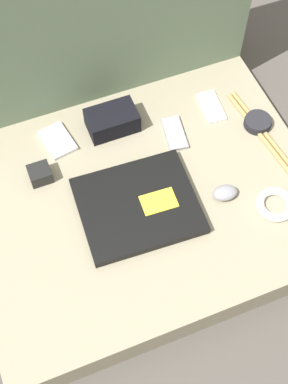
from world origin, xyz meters
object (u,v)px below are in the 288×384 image
Objects in this scene: phone_black at (174,133)px; camera_pouch at (114,120)px; phone_small at (211,107)px; computer_mouse at (225,193)px; laptop at (138,206)px; phone_silver at (58,141)px; charger_brick at (40,174)px; speaker_puck at (258,122)px.

camera_pouch reaches higher than phone_black.
computer_mouse is at bearing -103.42° from phone_small.
laptop is 0.23m from computer_mouse.
phone_silver is 2.05× the size of charger_brick.
phone_black is 2.05× the size of charger_brick.
phone_black is at bearing 166.61° from speaker_puck.
laptop reaches higher than phone_silver.
speaker_puck is 0.62m from charger_brick.
charger_brick is (-0.43, 0.23, 0.01)m from computer_mouse.
phone_silver is at bearing 171.32° from phone_black.
laptop is at bearing -96.82° from camera_pouch.
camera_pouch is at bearing 159.37° from speaker_puck.
speaker_puck is (0.41, 0.13, -0.00)m from laptop.
laptop is 2.63× the size of phone_silver.
camera_pouch reaches higher than phone_silver.
camera_pouch reaches higher than phone_small.
computer_mouse is at bearing -27.97° from charger_brick.
laptop is 2.63× the size of phone_black.
phone_black is (0.18, 0.18, -0.01)m from laptop.
speaker_puck is 1.35× the size of charger_brick.
phone_silver is at bearing 177.21° from camera_pouch.
charger_brick is at bearing 175.02° from speaker_puck.
charger_brick is at bearing 158.16° from computer_mouse.
phone_small is at bearing -16.07° from phone_silver.
computer_mouse is 0.50× the size of camera_pouch.
phone_silver is at bearing 164.48° from speaker_puck.
phone_silver is 0.45m from phone_small.
phone_silver is at bearing 51.96° from charger_brick.
charger_brick is at bearing -138.13° from phone_silver.
computer_mouse is 0.37m from camera_pouch.
phone_silver is at bearing 143.60° from computer_mouse.
computer_mouse is 0.90× the size of speaker_puck.
phone_black is at bearing 48.24° from laptop.
phone_black is 1.03× the size of phone_small.
speaker_puck is 0.67× the size of phone_small.
phone_black is at bearing 0.18° from charger_brick.
laptop is at bearing -40.93° from charger_brick.
phone_small is (0.14, 0.05, -0.00)m from phone_black.
camera_pouch is at bearing 177.34° from phone_small.
phone_silver is 0.33m from phone_black.
speaker_puck is at bearing 49.03° from computer_mouse.
phone_small is 2.00× the size of charger_brick.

